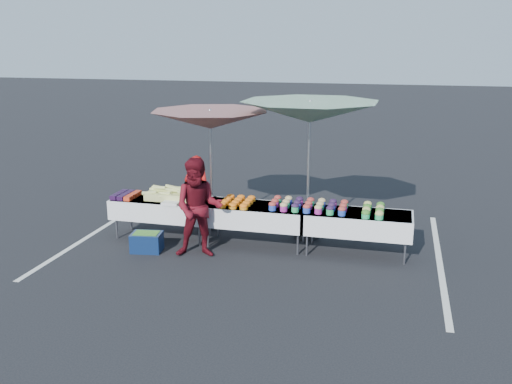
% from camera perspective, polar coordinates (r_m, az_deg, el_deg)
% --- Properties ---
extents(ground, '(80.00, 80.00, 0.00)m').
position_cam_1_polar(ground, '(10.43, 0.00, -5.31)').
color(ground, black).
extents(stripe_left, '(0.10, 5.00, 0.00)m').
position_cam_1_polar(stripe_left, '(11.59, -15.55, -3.76)').
color(stripe_left, silver).
rests_on(stripe_left, ground).
extents(stripe_right, '(0.10, 5.00, 0.00)m').
position_cam_1_polar(stripe_right, '(10.18, 17.86, -6.59)').
color(stripe_right, silver).
rests_on(stripe_right, ground).
extents(table_left, '(1.86, 0.81, 0.75)m').
position_cam_1_polar(table_left, '(10.81, -9.29, -1.53)').
color(table_left, white).
rests_on(table_left, ground).
extents(table_center, '(1.86, 0.81, 0.75)m').
position_cam_1_polar(table_center, '(10.24, 0.00, -2.25)').
color(table_center, white).
rests_on(table_center, ground).
extents(table_right, '(1.86, 0.81, 0.75)m').
position_cam_1_polar(table_right, '(9.97, 10.09, -2.97)').
color(table_right, white).
rests_on(table_right, ground).
extents(berry_punnets, '(0.40, 0.54, 0.08)m').
position_cam_1_polar(berry_punnets, '(11.00, -12.86, -0.30)').
color(berry_punnets, black).
rests_on(berry_punnets, table_left).
extents(corn_pile, '(1.16, 0.57, 0.26)m').
position_cam_1_polar(corn_pile, '(10.68, -8.04, -0.24)').
color(corn_pile, '#B9C766').
rests_on(corn_pile, table_left).
extents(plastic_bags, '(0.30, 0.25, 0.05)m').
position_cam_1_polar(plastic_bags, '(10.37, -8.47, -1.09)').
color(plastic_bags, white).
rests_on(plastic_bags, table_left).
extents(carrot_bowls, '(0.55, 0.69, 0.11)m').
position_cam_1_polar(carrot_bowls, '(10.26, -1.91, -0.97)').
color(carrot_bowls, orange).
rests_on(carrot_bowls, table_center).
extents(potato_cups, '(1.34, 0.58, 0.16)m').
position_cam_1_polar(potato_cups, '(9.99, 5.29, -1.28)').
color(potato_cups, '#2645B4').
rests_on(potato_cups, table_right).
extents(bean_baskets, '(0.36, 0.68, 0.15)m').
position_cam_1_polar(bean_baskets, '(9.88, 11.65, -1.77)').
color(bean_baskets, '#29A65C').
rests_on(bean_baskets, table_right).
extents(vendor, '(0.55, 0.38, 1.47)m').
position_cam_1_polar(vendor, '(11.22, -5.89, 0.00)').
color(vendor, '#AD1413').
rests_on(vendor, ground).
extents(customer, '(0.96, 0.83, 1.72)m').
position_cam_1_polar(customer, '(9.71, -5.76, -1.60)').
color(customer, '#590D16').
rests_on(customer, ground).
extents(umbrella_left, '(2.56, 2.56, 2.35)m').
position_cam_1_polar(umbrella_left, '(10.96, -4.60, 7.13)').
color(umbrella_left, black).
rests_on(umbrella_left, ground).
extents(umbrella_right, '(3.28, 3.28, 2.59)m').
position_cam_1_polar(umbrella_right, '(10.33, 5.40, 7.87)').
color(umbrella_right, black).
rests_on(umbrella_right, ground).
extents(storage_bin, '(0.57, 0.45, 0.34)m').
position_cam_1_polar(storage_bin, '(10.26, -10.87, -4.89)').
color(storage_bin, '#0E2046').
rests_on(storage_bin, ground).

